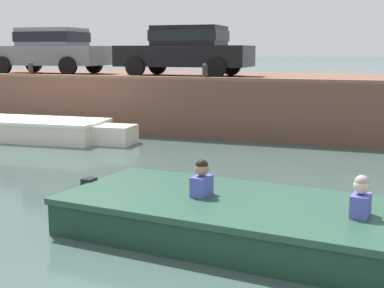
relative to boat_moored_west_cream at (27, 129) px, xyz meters
The scene contains 9 objects.
ground_plane 8.56m from the boat_moored_west_cream, 28.83° to the right, with size 400.00×400.00×0.00m, color #384C47.
far_quay_wall 8.89m from the boat_moored_west_cream, 32.43° to the left, with size 60.00×6.00×1.59m, color brown.
far_wall_coping 7.84m from the boat_moored_west_cream, 14.09° to the left, with size 60.00×0.24×0.08m, color brown.
boat_moored_west_cream is the anchor object (origin of this frame).
motorboat_passing 10.06m from the boat_moored_west_cream, 34.33° to the right, with size 7.12×2.72×0.98m.
car_leftmost_grey 4.80m from the boat_moored_west_cream, 114.84° to the left, with size 4.06×2.10×1.54m.
car_left_inner_black 5.46m from the boat_moored_west_cream, 50.75° to the left, with size 4.17×2.03×1.54m.
mooring_bollard_west 2.83m from the boat_moored_west_cream, 122.07° to the left, with size 0.15×0.15×0.45m.
mooring_bollard_mid 5.09m from the boat_moored_west_cream, 24.51° to the left, with size 0.15×0.15×0.45m.
Camera 1 is at (1.58, -1.94, 2.38)m, focal length 50.00 mm.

